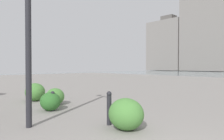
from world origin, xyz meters
name	(u,v)px	position (x,y,z in m)	size (l,w,h in m)	color
building_annex	(210,14)	(24.72, -66.01, 19.02)	(16.07, 11.15, 38.04)	gray
building_highrise	(168,46)	(39.98, -65.65, 9.50)	(13.69, 10.53, 21.06)	gray
lamppost	(28,6)	(3.87, 0.52, 2.94)	(0.98, 0.28, 4.48)	#232328
bollard_near	(109,107)	(2.69, -1.05, 0.45)	(0.13, 0.13, 0.86)	#232328
bollard_mid	(53,101)	(5.11, -0.70, 0.35)	(0.13, 0.13, 0.66)	#232328
shrub_low	(126,114)	(2.14, -1.09, 0.37)	(0.87, 0.78, 0.74)	#477F38
shrub_round	(55,97)	(6.01, -1.23, 0.32)	(0.76, 0.68, 0.64)	#477F38
shrub_wide	(35,92)	(7.41, -1.01, 0.38)	(0.90, 0.81, 0.76)	#477F38
shrub_tall	(50,101)	(5.21, -0.67, 0.31)	(0.73, 0.66, 0.62)	#2D6628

